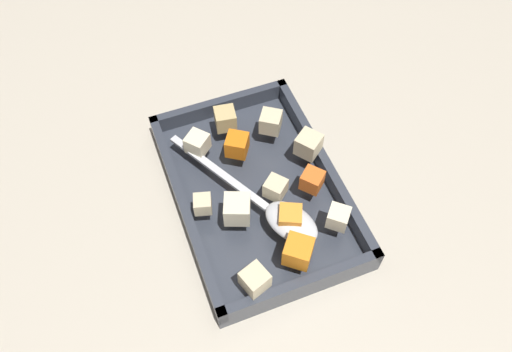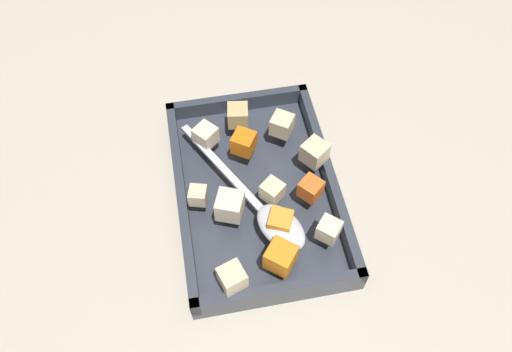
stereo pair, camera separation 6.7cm
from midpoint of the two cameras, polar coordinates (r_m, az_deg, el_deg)
The scene contains 16 objects.
ground_plane at distance 0.72m, azimuth 3.81°, elevation -1.77°, with size 4.00×4.00×0.00m, color #BCB29E.
baking_dish at distance 0.70m, azimuth 2.72°, elevation -1.98°, with size 0.32×0.21×0.04m.
carrot_chunk_front_center at distance 0.61m, azimuth 5.99°, elevation -9.31°, with size 0.03×0.03×0.03m, color orange.
carrot_chunk_corner_se at distance 0.69m, azimuth 1.36°, elevation 3.60°, with size 0.03×0.03×0.03m, color orange.
carrot_chunk_corner_nw at distance 0.66m, azimuth 9.06°, elevation -1.63°, with size 0.03×0.03×0.03m, color orange.
carrot_chunk_back_center at distance 0.63m, azimuth 6.12°, elevation -5.42°, with size 0.03×0.03×0.03m, color orange.
potato_chunk_near_spoon at distance 0.59m, azimuth 0.54°, elevation -11.63°, with size 0.03×0.03×0.03m, color beige.
potato_chunk_near_left at distance 0.63m, azimuth 0.02°, elevation -3.59°, with size 0.03×0.03×0.03m, color beige.
potato_chunk_under_handle at distance 0.71m, azimuth 5.61°, elevation 5.60°, with size 0.03×0.03×0.03m, color beige.
potato_chunk_rim_edge at distance 0.72m, azimuth 0.59°, elevation 6.67°, with size 0.03×0.03×0.03m, color tan.
potato_chunk_far_left at distance 0.63m, azimuth 11.21°, elevation -6.20°, with size 0.03×0.03×0.03m, color beige.
potato_chunk_corner_ne at distance 0.69m, azimuth 9.38°, elevation 2.43°, with size 0.03×0.03×0.03m, color beige.
potato_chunk_mid_right at distance 0.70m, azimuth -3.00°, elevation 4.39°, with size 0.03×0.03×0.03m, color beige.
potato_chunk_center at distance 0.65m, azimuth 4.85°, elevation -1.88°, with size 0.03×0.03×0.03m, color beige.
potato_chunk_far_right at distance 0.65m, azimuth -3.66°, elevation -2.41°, with size 0.02×0.02×0.02m, color beige.
serving_spoon at distance 0.63m, azimuth 4.97°, elevation -5.17°, with size 0.23×0.14×0.02m.
Camera 2 is at (0.37, -0.08, 0.61)m, focal length 35.52 mm.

